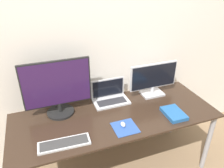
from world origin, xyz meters
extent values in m
cube|color=silver|center=(0.00, 0.78, 1.25)|extent=(7.00, 0.05, 2.50)
cube|color=#332319|center=(0.00, 0.36, 0.70)|extent=(1.89, 0.72, 0.02)
cylinder|color=#99999E|center=(0.89, 0.05, 0.34)|extent=(0.05, 0.05, 0.69)
cylinder|color=#99999E|center=(-0.89, 0.66, 0.34)|extent=(0.05, 0.05, 0.69)
cylinder|color=#99999E|center=(0.89, 0.66, 0.34)|extent=(0.05, 0.05, 0.69)
cylinder|color=black|center=(-0.47, 0.57, 0.71)|extent=(0.25, 0.25, 0.02)
cylinder|color=black|center=(-0.47, 0.57, 0.77)|extent=(0.04, 0.04, 0.09)
cube|color=black|center=(-0.47, 0.57, 1.01)|extent=(0.60, 0.02, 0.43)
cube|color=#331947|center=(-0.47, 0.56, 1.01)|extent=(0.58, 0.01, 0.40)
cube|color=silver|center=(0.50, 0.57, 0.71)|extent=(0.23, 0.16, 0.02)
cylinder|color=silver|center=(0.50, 0.57, 0.76)|extent=(0.04, 0.04, 0.07)
cube|color=silver|center=(0.50, 0.57, 0.92)|extent=(0.52, 0.02, 0.27)
cube|color=black|center=(0.50, 0.56, 0.92)|extent=(0.50, 0.01, 0.25)
cube|color=silver|center=(0.03, 0.57, 0.71)|extent=(0.35, 0.20, 0.02)
cube|color=#2D2D33|center=(0.03, 0.55, 0.72)|extent=(0.29, 0.11, 0.00)
cube|color=silver|center=(0.03, 0.67, 0.82)|extent=(0.35, 0.01, 0.20)
cube|color=black|center=(0.03, 0.66, 0.82)|extent=(0.32, 0.00, 0.17)
cube|color=silver|center=(-0.51, 0.14, 0.71)|extent=(0.40, 0.15, 0.02)
cube|color=#383838|center=(-0.51, 0.14, 0.72)|extent=(0.37, 0.12, 0.00)
cube|color=#2D519E|center=(0.01, 0.16, 0.71)|extent=(0.20, 0.20, 0.00)
ellipsoid|color=silver|center=(0.00, 0.18, 0.72)|extent=(0.04, 0.06, 0.03)
cube|color=#235B9E|center=(0.50, 0.17, 0.72)|extent=(0.17, 0.24, 0.04)
cube|color=white|center=(0.50, 0.17, 0.72)|extent=(0.17, 0.23, 0.03)
camera|label=1|loc=(-0.60, -1.17, 1.91)|focal=35.00mm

